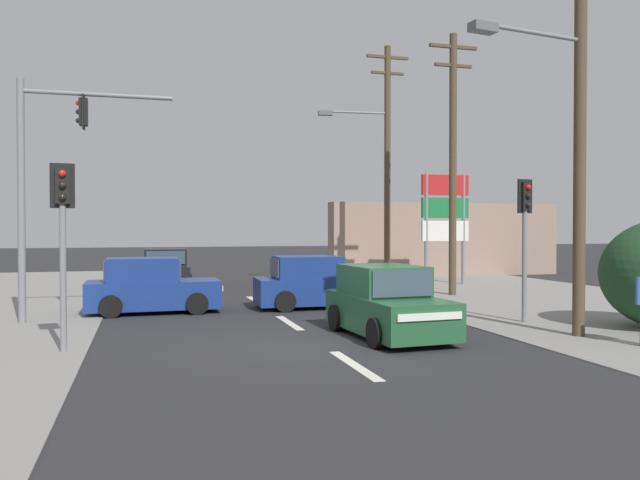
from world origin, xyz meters
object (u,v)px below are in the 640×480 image
(shopping_plaza_sign, at_px, (445,213))
(sedan_kerbside_parked, at_px, (166,270))
(hatchback_receding_far, at_px, (314,284))
(utility_pole_midground_right, at_px, (453,158))
(hatchback_crossing_left, at_px, (387,304))
(pedestal_signal_right_kerb, at_px, (525,225))
(traffic_signal_mast, at_px, (45,168))
(utility_pole_foreground_right, at_px, (575,114))
(pedestal_signal_left_kerb, at_px, (63,224))
(hatchback_oncoming_near, at_px, (151,287))
(utility_pole_background_right, at_px, (384,157))

(shopping_plaza_sign, bearing_deg, sedan_kerbside_parked, 171.99)
(shopping_plaza_sign, relative_size, hatchback_receding_far, 1.25)
(utility_pole_midground_right, bearing_deg, hatchback_crossing_left, -126.79)
(pedestal_signal_right_kerb, bearing_deg, sedan_kerbside_parked, 125.46)
(traffic_signal_mast, xyz_separation_m, pedestal_signal_right_kerb, (11.42, -3.18, -1.42))
(utility_pole_foreground_right, height_order, pedestal_signal_left_kerb, utility_pole_foreground_right)
(sedan_kerbside_parked, bearing_deg, utility_pole_foreground_right, -59.48)
(pedestal_signal_left_kerb, relative_size, shopping_plaza_sign, 0.77)
(pedestal_signal_left_kerb, bearing_deg, utility_pole_foreground_right, -6.44)
(shopping_plaza_sign, height_order, hatchback_receding_far, shopping_plaza_sign)
(hatchback_oncoming_near, bearing_deg, pedestal_signal_left_kerb, -106.84)
(utility_pole_midground_right, bearing_deg, traffic_signal_mast, -166.34)
(utility_pole_foreground_right, relative_size, pedestal_signal_right_kerb, 2.49)
(traffic_signal_mast, distance_m, pedestal_signal_right_kerb, 11.94)
(utility_pole_foreground_right, bearing_deg, sedan_kerbside_parked, 120.52)
(hatchback_receding_far, bearing_deg, traffic_signal_mast, -171.11)
(utility_pole_background_right, bearing_deg, utility_pole_foreground_right, -92.83)
(pedestal_signal_right_kerb, distance_m, hatchback_crossing_left, 4.44)
(utility_pole_midground_right, distance_m, sedan_kerbside_parked, 11.73)
(utility_pole_midground_right, relative_size, hatchback_crossing_left, 2.46)
(hatchback_oncoming_near, bearing_deg, pedestal_signal_right_kerb, -26.72)
(shopping_plaza_sign, xyz_separation_m, sedan_kerbside_parked, (-11.24, 1.58, -2.28))
(utility_pole_midground_right, relative_size, hatchback_oncoming_near, 2.49)
(hatchback_crossing_left, bearing_deg, pedestal_signal_left_kerb, -179.49)
(hatchback_receding_far, distance_m, hatchback_oncoming_near, 4.68)
(utility_pole_midground_right, xyz_separation_m, hatchback_receding_far, (-5.56, -1.97, -4.10))
(utility_pole_midground_right, xyz_separation_m, pedestal_signal_right_kerb, (-1.33, -6.27, -2.38))
(utility_pole_foreground_right, height_order, sedan_kerbside_parked, utility_pole_foreground_right)
(traffic_signal_mast, bearing_deg, shopping_plaza_sign, 25.50)
(utility_pole_foreground_right, distance_m, hatchback_receding_far, 8.58)
(hatchback_oncoming_near, bearing_deg, utility_pole_midground_right, 9.92)
(traffic_signal_mast, bearing_deg, hatchback_oncoming_near, 27.50)
(utility_pole_foreground_right, xyz_separation_m, hatchback_crossing_left, (-3.81, 1.23, -4.08))
(pedestal_signal_left_kerb, xyz_separation_m, hatchback_receding_far, (6.31, 5.22, -1.71))
(utility_pole_foreground_right, height_order, utility_pole_midground_right, utility_pole_midground_right)
(traffic_signal_mast, height_order, hatchback_oncoming_near, traffic_signal_mast)
(pedestal_signal_right_kerb, distance_m, sedan_kerbside_parked, 14.37)
(pedestal_signal_right_kerb, distance_m, hatchback_oncoming_near, 10.12)
(shopping_plaza_sign, distance_m, hatchback_crossing_left, 13.13)
(utility_pole_foreground_right, distance_m, shopping_plaza_sign, 12.66)
(traffic_signal_mast, distance_m, hatchback_crossing_left, 9.00)
(pedestal_signal_left_kerb, bearing_deg, shopping_plaza_sign, 39.04)
(traffic_signal_mast, xyz_separation_m, hatchback_crossing_left, (7.41, -4.04, -3.13))
(utility_pole_background_right, bearing_deg, shopping_plaza_sign, -9.47)
(shopping_plaza_sign, bearing_deg, hatchback_receding_far, -141.44)
(pedestal_signal_left_kerb, bearing_deg, utility_pole_midground_right, 31.21)
(utility_pole_midground_right, bearing_deg, utility_pole_background_right, 102.20)
(pedestal_signal_right_kerb, xyz_separation_m, pedestal_signal_left_kerb, (-10.54, -0.92, 0.00))
(traffic_signal_mast, relative_size, sedan_kerbside_parked, 1.40)
(pedestal_signal_right_kerb, xyz_separation_m, hatchback_crossing_left, (-4.00, -0.86, -1.71))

